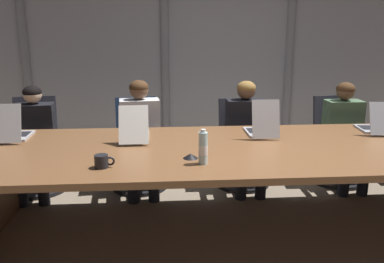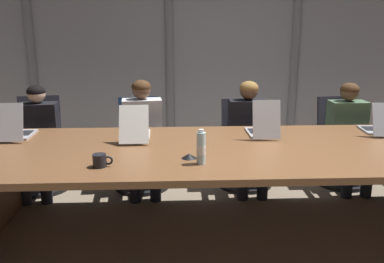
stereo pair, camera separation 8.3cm
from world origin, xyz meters
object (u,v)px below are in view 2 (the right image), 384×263
office_chair_left_end (41,155)px  office_chair_left_mid (141,154)px  person_left_end (38,134)px  person_center (249,130)px  laptop_left_end (15,131)px  conference_mic_left_side (189,156)px  laptop_left_mid (136,131)px  water_bottle_primary (201,148)px  coffee_mug_far (100,161)px  office_chair_center (244,153)px  laptop_center (262,128)px  person_right_mid (350,130)px  office_chair_right_mid (341,151)px  laptop_right_mid (379,127)px  person_left_mid (143,130)px

office_chair_left_end → office_chair_left_mid: size_ratio=1.02×
person_left_end → person_center: bearing=85.1°
laptop_left_end → conference_mic_left_side: (1.47, -0.63, -0.04)m
person_left_end → conference_mic_left_side: size_ratio=10.10×
laptop_left_mid → office_chair_left_end: laptop_left_mid is taller
person_center → water_bottle_primary: (-0.59, -1.34, 0.21)m
person_left_end → water_bottle_primary: size_ratio=4.51×
coffee_mug_far → office_chair_center: bearing=50.4°
laptop_left_mid → office_chair_left_mid: size_ratio=0.53×
laptop_center → office_chair_center: bearing=1.8°
person_right_mid → water_bottle_primary: size_ratio=4.52×
coffee_mug_far → conference_mic_left_side: (0.61, 0.15, -0.03)m
laptop_left_end → coffee_mug_far: 1.17m
laptop_center → coffee_mug_far: bearing=121.4°
laptop_left_mid → laptop_left_end: bearing=85.0°
water_bottle_primary → office_chair_right_mid: bearing=42.1°
laptop_left_end → person_center: (2.14, 0.58, -0.16)m
office_chair_left_end → office_chair_center: size_ratio=1.05×
office_chair_right_mid → laptop_center: bearing=-62.7°
laptop_center → person_center: size_ratio=0.38×
laptop_right_mid → laptop_left_end: bearing=96.5°
person_left_end → person_right_mid: bearing=85.0°
person_left_mid → water_bottle_primary: bearing=14.7°
laptop_left_mid → office_chair_center: bearing=-55.5°
coffee_mug_far → laptop_left_mid: bearing=76.7°
person_center → office_chair_left_mid: bearing=-97.4°
laptop_left_end → office_chair_left_end: laptop_left_end is taller
office_chair_right_mid → person_center: person_center is taller
person_left_end → water_bottle_primary: person_left_end is taller
conference_mic_left_side → laptop_center: bearing=42.3°
person_right_mid → coffee_mug_far: bearing=-58.9°
laptop_right_mid → laptop_center: bearing=98.3°
laptop_left_end → person_left_end: (-0.02, 0.58, -0.18)m
person_center → office_chair_left_end: bearing=-93.7°
office_chair_right_mid → coffee_mug_far: office_chair_right_mid is taller
laptop_left_mid → conference_mic_left_side: size_ratio=4.58×
laptop_left_end → office_chair_right_mid: 3.32m
office_chair_left_end → person_left_end: (0.05, -0.16, 0.27)m
laptop_left_end → person_left_mid: size_ratio=0.38×
laptop_center → person_left_mid: (-1.09, 0.61, -0.15)m
water_bottle_primary → person_center: bearing=66.1°
laptop_left_mid → coffee_mug_far: 0.75m
laptop_left_end → conference_mic_left_side: size_ratio=3.99×
laptop_left_mid → office_chair_left_end: (-1.09, 0.80, -0.45)m
person_left_end → water_bottle_primary: 2.07m
office_chair_right_mid → person_center: (-1.07, -0.16, 0.30)m
laptop_center → person_left_end: size_ratio=0.39×
laptop_left_mid → water_bottle_primary: 0.87m
laptop_left_mid → person_center: person_center is taller
laptop_left_end → person_left_mid: (1.04, 0.58, -0.15)m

